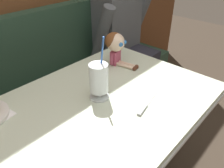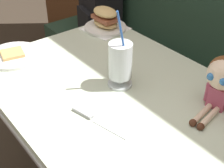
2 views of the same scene
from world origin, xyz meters
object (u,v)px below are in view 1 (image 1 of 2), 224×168
object	(u,v)px
milkshake_glass	(99,80)
diner_patron	(120,30)
butter_knife	(145,106)
seated_doll	(116,44)

from	to	relation	value
milkshake_glass	diner_patron	xyz separation A→B (m)	(0.81, 0.55, -0.10)
milkshake_glass	butter_knife	size ratio (longest dim) A/B	1.35
milkshake_glass	butter_knife	distance (m)	0.25
butter_knife	diner_patron	world-z (taller)	diner_patron
milkshake_glass	seated_doll	world-z (taller)	milkshake_glass
milkshake_glass	seated_doll	xyz separation A→B (m)	(0.32, 0.18, 0.03)
butter_knife	diner_patron	distance (m)	1.04
butter_knife	seated_doll	world-z (taller)	seated_doll
milkshake_glass	butter_knife	world-z (taller)	milkshake_glass
milkshake_glass	seated_doll	size ratio (longest dim) A/B	1.39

